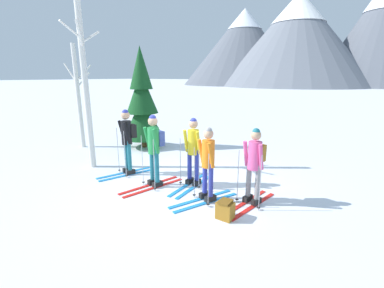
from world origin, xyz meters
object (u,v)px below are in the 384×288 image
(skier_in_black, at_px, (127,138))
(skier_in_orange, at_px, (208,162))
(birch_tree_slender, at_px, (85,79))
(skier_in_green, at_px, (154,146))
(skier_in_pink, at_px, (255,162))
(backpack_on_snow_front, at_px, (225,210))
(birch_tree_tall, at_px, (78,96))
(skier_in_yellow, at_px, (193,149))
(pine_tree_near, at_px, (142,103))

(skier_in_black, bearing_deg, skier_in_orange, -6.40)
(birch_tree_slender, bearing_deg, skier_in_black, 6.65)
(birch_tree_slender, bearing_deg, skier_in_green, -2.72)
(skier_in_pink, bearing_deg, skier_in_orange, -156.31)
(skier_in_orange, distance_m, backpack_on_snow_front, 1.11)
(birch_tree_slender, relative_size, backpack_on_snow_front, 13.53)
(backpack_on_snow_front, bearing_deg, skier_in_pink, 75.50)
(birch_tree_tall, bearing_deg, backpack_on_snow_front, -16.04)
(skier_in_orange, height_order, birch_tree_tall, birch_tree_tall)
(skier_in_green, bearing_deg, skier_in_orange, -0.86)
(skier_in_pink, xyz_separation_m, backpack_on_snow_front, (-0.24, -0.91, -0.75))
(birch_tree_tall, bearing_deg, skier_in_green, -17.05)
(skier_in_yellow, height_order, pine_tree_near, pine_tree_near)
(skier_in_yellow, relative_size, birch_tree_tall, 0.45)
(skier_in_pink, bearing_deg, backpack_on_snow_front, -104.50)
(skier_in_green, height_order, birch_tree_tall, birch_tree_tall)
(backpack_on_snow_front, bearing_deg, skier_in_black, 166.43)
(skier_in_yellow, relative_size, birch_tree_slender, 0.34)
(skier_in_green, height_order, backpack_on_snow_front, skier_in_green)
(skier_in_yellow, distance_m, skier_in_orange, 0.92)
(skier_in_green, height_order, skier_in_yellow, skier_in_green)
(skier_in_orange, bearing_deg, skier_in_pink, 23.69)
(pine_tree_near, relative_size, birch_tree_slender, 0.73)
(pine_tree_near, bearing_deg, backpack_on_snow_front, -33.16)
(skier_in_pink, bearing_deg, birch_tree_slender, -177.04)
(birch_tree_tall, distance_m, backpack_on_snow_front, 7.53)
(birch_tree_slender, distance_m, backpack_on_snow_front, 5.36)
(skier_in_black, xyz_separation_m, skier_in_pink, (3.60, 0.10, -0.11))
(skier_in_orange, xyz_separation_m, birch_tree_tall, (-6.35, 1.51, 1.08))
(pine_tree_near, distance_m, birch_tree_slender, 2.76)
(skier_in_black, bearing_deg, skier_in_pink, 1.56)
(skier_in_black, distance_m, skier_in_pink, 3.60)
(skier_in_pink, relative_size, pine_tree_near, 0.44)
(skier_in_black, height_order, pine_tree_near, pine_tree_near)
(skier_in_black, relative_size, backpack_on_snow_front, 4.83)
(skier_in_black, bearing_deg, birch_tree_tall, 161.74)
(pine_tree_near, bearing_deg, skier_in_yellow, -31.18)
(skier_in_black, bearing_deg, backpack_on_snow_front, -13.57)
(skier_in_yellow, distance_m, birch_tree_tall, 5.80)
(birch_tree_tall, distance_m, birch_tree_slender, 2.75)
(birch_tree_slender, bearing_deg, skier_in_orange, -2.03)
(skier_in_pink, bearing_deg, skier_in_green, -171.12)
(skier_in_green, relative_size, pine_tree_near, 0.48)
(skier_in_green, distance_m, pine_tree_near, 3.96)
(skier_in_green, bearing_deg, skier_in_black, 166.77)
(skier_in_yellow, xyz_separation_m, birch_tree_tall, (-5.63, 0.94, 1.04))
(pine_tree_near, bearing_deg, skier_in_orange, -32.51)
(skier_in_green, distance_m, skier_in_orange, 1.51)
(skier_in_orange, height_order, pine_tree_near, pine_tree_near)
(skier_in_pink, bearing_deg, skier_in_yellow, 173.92)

